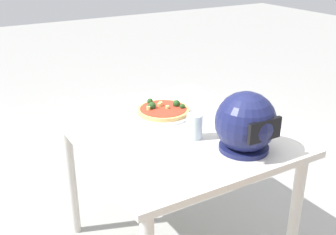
% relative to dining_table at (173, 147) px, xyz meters
% --- Properties ---
extents(dining_table, '(0.85, 0.99, 0.72)m').
position_rel_dining_table_xyz_m(dining_table, '(0.00, 0.00, 0.00)').
color(dining_table, beige).
rests_on(dining_table, ground).
extents(pizza_plate, '(0.29, 0.29, 0.01)m').
position_rel_dining_table_xyz_m(pizza_plate, '(-0.05, -0.17, 0.10)').
color(pizza_plate, white).
rests_on(pizza_plate, dining_table).
extents(pizza, '(0.26, 0.26, 0.05)m').
position_rel_dining_table_xyz_m(pizza, '(-0.05, -0.17, 0.12)').
color(pizza, tan).
rests_on(pizza, pizza_plate).
extents(motorcycle_helmet, '(0.25, 0.25, 0.25)m').
position_rel_dining_table_xyz_m(motorcycle_helmet, '(-0.14, 0.32, 0.21)').
color(motorcycle_helmet, '#191E4C').
rests_on(motorcycle_helmet, dining_table).
extents(drinking_glass, '(0.07, 0.07, 0.11)m').
position_rel_dining_table_xyz_m(drinking_glass, '(-0.03, 0.12, 0.15)').
color(drinking_glass, silver).
rests_on(drinking_glass, dining_table).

